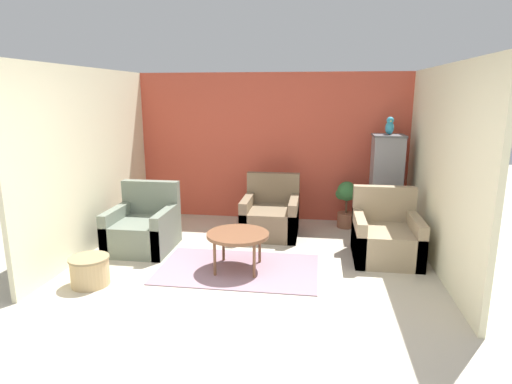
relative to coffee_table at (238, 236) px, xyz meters
name	(u,v)px	position (x,y,z in m)	size (l,w,h in m)	color
ground_plane	(230,320)	(0.14, -1.18, -0.42)	(20.00, 20.00, 0.00)	beige
wall_back_accent	(271,147)	(0.14, 2.29, 0.79)	(4.54, 0.06, 2.42)	#C64C38
wall_left	(91,160)	(-2.10, 0.54, 0.79)	(0.06, 3.44, 2.42)	beige
wall_right	(441,169)	(2.38, 0.54, 0.79)	(0.06, 3.44, 2.42)	beige
area_rug	(238,269)	(0.00, 0.00, -0.42)	(1.92, 1.18, 0.01)	gray
coffee_table	(238,236)	(0.00, 0.00, 0.00)	(0.75, 0.75, 0.46)	brown
armchair_left	(143,229)	(-1.42, 0.54, -0.14)	(0.82, 0.88, 0.88)	slate
armchair_right	(386,237)	(1.81, 0.64, -0.14)	(0.82, 0.88, 0.88)	#9E896B
armchair_middle	(271,216)	(0.24, 1.40, -0.14)	(0.82, 0.88, 0.88)	#7A664C
birdcage	(386,185)	(1.95, 1.80, 0.30)	(0.55, 0.55, 1.49)	#555559
parrot	(390,126)	(1.95, 1.80, 1.19)	(0.12, 0.22, 0.27)	teal
potted_plant	(346,200)	(1.38, 1.91, 0.02)	(0.34, 0.31, 0.74)	brown
wicker_basket	(90,270)	(-1.55, -0.66, -0.25)	(0.44, 0.44, 0.33)	tan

